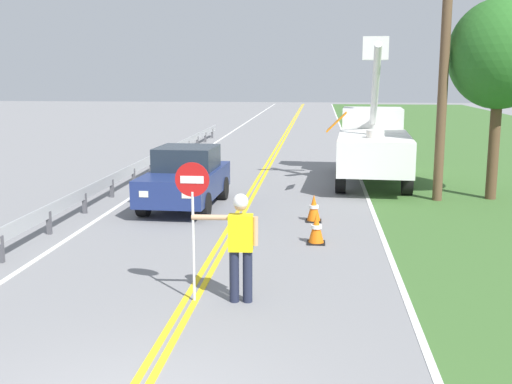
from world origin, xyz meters
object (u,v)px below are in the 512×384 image
at_px(stop_sign_paddle, 193,200).
at_px(oncoming_sedan_nearest, 186,178).
at_px(roadside_tree_verge, 500,55).
at_px(flagger_worker, 240,241).
at_px(traffic_cone_mid, 314,208).
at_px(utility_pole_near, 445,47).
at_px(utility_bucket_truck, 373,141).
at_px(traffic_cone_lead, 316,229).

xyz_separation_m(stop_sign_paddle, oncoming_sedan_nearest, (-1.72, 7.44, -0.88)).
bearing_deg(oncoming_sedan_nearest, roadside_tree_verge, 13.03).
relative_size(flagger_worker, stop_sign_paddle, 0.78).
bearing_deg(stop_sign_paddle, traffic_cone_mid, 72.26).
height_order(flagger_worker, utility_pole_near, utility_pole_near).
bearing_deg(utility_pole_near, stop_sign_paddle, -121.39).
relative_size(utility_pole_near, roadside_tree_verge, 1.46).
distance_m(utility_bucket_truck, oncoming_sedan_nearest, 7.60).
height_order(oncoming_sedan_nearest, utility_pole_near, utility_pole_near).
xyz_separation_m(flagger_worker, utility_bucket_truck, (3.13, 12.50, 0.35)).
height_order(traffic_cone_lead, roadside_tree_verge, roadside_tree_verge).
bearing_deg(oncoming_sedan_nearest, utility_bucket_truck, 42.18).
bearing_deg(traffic_cone_mid, traffic_cone_lead, -87.92).
bearing_deg(oncoming_sedan_nearest, utility_pole_near, 13.03).
bearing_deg(utility_pole_near, flagger_worker, -117.83).
bearing_deg(utility_bucket_truck, oncoming_sedan_nearest, -137.82).
distance_m(flagger_worker, traffic_cone_mid, 6.11).
height_order(utility_bucket_truck, utility_pole_near, utility_pole_near).
distance_m(oncoming_sedan_nearest, traffic_cone_mid, 3.95).
relative_size(stop_sign_paddle, utility_bucket_truck, 0.34).
bearing_deg(utility_bucket_truck, utility_pole_near, -63.90).
bearing_deg(oncoming_sedan_nearest, traffic_cone_lead, -44.13).
height_order(flagger_worker, traffic_cone_mid, flagger_worker).
height_order(traffic_cone_mid, roadside_tree_verge, roadside_tree_verge).
bearing_deg(roadside_tree_verge, utility_bucket_truck, 137.65).
relative_size(utility_bucket_truck, traffic_cone_lead, 9.89).
distance_m(stop_sign_paddle, traffic_cone_mid, 6.44).
height_order(flagger_worker, stop_sign_paddle, stop_sign_paddle).
bearing_deg(flagger_worker, roadside_tree_verge, 55.76).
xyz_separation_m(traffic_cone_lead, traffic_cone_mid, (-0.08, 2.15, 0.00)).
relative_size(oncoming_sedan_nearest, utility_pole_near, 0.48).
distance_m(flagger_worker, roadside_tree_verge, 11.91).
relative_size(stop_sign_paddle, traffic_cone_lead, 3.33).
bearing_deg(flagger_worker, utility_pole_near, 62.17).
distance_m(traffic_cone_mid, roadside_tree_verge, 7.48).
bearing_deg(traffic_cone_lead, utility_bucket_truck, 77.64).
height_order(traffic_cone_lead, traffic_cone_mid, same).
height_order(stop_sign_paddle, oncoming_sedan_nearest, stop_sign_paddle).
relative_size(oncoming_sedan_nearest, traffic_cone_mid, 5.95).
bearing_deg(roadside_tree_verge, oncoming_sedan_nearest, -166.97).
xyz_separation_m(flagger_worker, stop_sign_paddle, (-0.77, -0.03, 0.66)).
height_order(flagger_worker, utility_bucket_truck, utility_bucket_truck).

